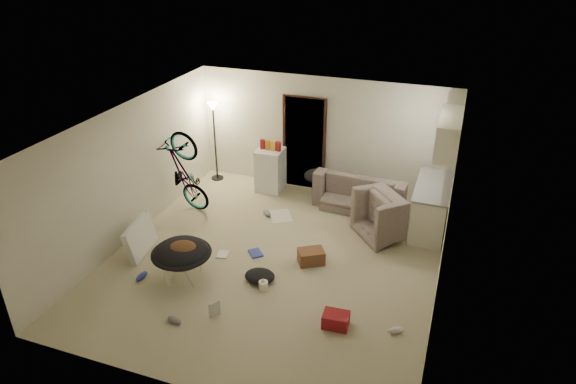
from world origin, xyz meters
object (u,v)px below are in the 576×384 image
(bicycle, at_px, (186,189))
(drink_case_b, at_px, (336,320))
(saucer_chair, at_px, (182,258))
(kitchen_counter, at_px, (430,208))
(drink_case_a, at_px, (311,257))
(mini_fridge, at_px, (270,170))
(sofa, at_px, (361,194))
(juicer, at_px, (263,285))
(armchair, at_px, (393,218))
(tv_box, at_px, (140,238))
(floor_lamp, at_px, (214,125))

(bicycle, height_order, drink_case_b, bicycle)
(bicycle, bearing_deg, saucer_chair, -143.67)
(kitchen_counter, bearing_deg, saucer_chair, -140.43)
(drink_case_a, bearing_deg, kitchen_counter, 15.31)
(mini_fridge, bearing_deg, drink_case_a, -55.04)
(bicycle, bearing_deg, sofa, -59.27)
(kitchen_counter, height_order, drink_case_b, kitchen_counter)
(sofa, relative_size, bicycle, 1.03)
(saucer_chair, distance_m, juicer, 1.39)
(mini_fridge, height_order, drink_case_a, mini_fridge)
(armchair, distance_m, drink_case_a, 1.87)
(armchair, distance_m, tv_box, 4.63)
(floor_lamp, distance_m, kitchen_counter, 4.95)
(floor_lamp, relative_size, bicycle, 0.99)
(armchair, relative_size, mini_fridge, 1.06)
(kitchen_counter, xyz_separation_m, saucer_chair, (-3.62, -2.99, -0.03))
(armchair, xyz_separation_m, juicer, (-1.66, -2.41, -0.24))
(tv_box, bearing_deg, mini_fridge, 59.04)
(drink_case_b, bearing_deg, floor_lamp, 131.21)
(bicycle, distance_m, drink_case_a, 3.11)
(drink_case_a, height_order, juicer, drink_case_a)
(mini_fridge, bearing_deg, kitchen_counter, -9.00)
(sofa, height_order, juicer, sofa)
(kitchen_counter, bearing_deg, tv_box, -151.68)
(floor_lamp, distance_m, sofa, 3.57)
(saucer_chair, bearing_deg, juicer, 7.16)
(kitchen_counter, distance_m, bicycle, 4.82)
(kitchen_counter, distance_m, drink_case_a, 2.60)
(drink_case_a, height_order, drink_case_b, drink_case_a)
(bicycle, distance_m, juicer, 3.13)
(drink_case_a, bearing_deg, floor_lamp, 109.62)
(drink_case_a, xyz_separation_m, drink_case_b, (0.81, -1.40, -0.02))
(tv_box, height_order, drink_case_a, tv_box)
(saucer_chair, distance_m, tv_box, 1.20)
(kitchen_counter, distance_m, tv_box, 5.37)
(bicycle, distance_m, saucer_chair, 2.35)
(kitchen_counter, height_order, juicer, kitchen_counter)
(saucer_chair, xyz_separation_m, tv_box, (-1.11, 0.45, -0.11))
(sofa, height_order, drink_case_a, sofa)
(kitchen_counter, xyz_separation_m, drink_case_a, (-1.78, -1.86, -0.32))
(bicycle, bearing_deg, drink_case_a, -99.46)
(tv_box, bearing_deg, juicer, -15.25)
(kitchen_counter, relative_size, saucer_chair, 1.54)
(floor_lamp, xyz_separation_m, juicer, (2.55, -3.48, -1.22))
(floor_lamp, height_order, bicycle, floor_lamp)
(kitchen_counter, xyz_separation_m, tv_box, (-4.73, -2.55, -0.14))
(mini_fridge, xyz_separation_m, drink_case_b, (2.49, -3.82, -0.36))
(saucer_chair, bearing_deg, floor_lamp, 108.33)
(bicycle, distance_m, tv_box, 1.64)
(armchair, height_order, drink_case_b, armchair)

